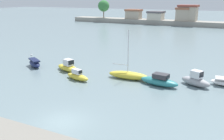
{
  "coord_description": "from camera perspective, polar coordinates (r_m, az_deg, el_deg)",
  "views": [
    {
      "loc": [
        12.77,
        -16.05,
        10.4
      ],
      "look_at": [
        -2.23,
        13.88,
        0.8
      ],
      "focal_mm": 41.01,
      "sensor_mm": 36.0,
      "label": 1
    }
  ],
  "objects": [
    {
      "name": "ground_plane",
      "position": [
        23.0,
        -10.79,
        -11.19
      ],
      "size": [
        400.0,
        400.0,
        0.0
      ],
      "primitive_type": "plane",
      "color": "slate"
    },
    {
      "name": "mooring_buoy_3",
      "position": [
        49.13,
        -17.51,
        3.21
      ],
      "size": [
        0.29,
        0.29,
        0.29
      ],
      "primitive_type": "sphere",
      "color": "white",
      "rests_on": "ground"
    },
    {
      "name": "moored_boat_1",
      "position": [
        37.66,
        -9.77,
        0.66
      ],
      "size": [
        4.7,
        2.94,
        1.76
      ],
      "rotation": [
        0.0,
        0.0,
        -0.33
      ],
      "color": "yellow",
      "rests_on": "ground"
    },
    {
      "name": "moored_boat_3",
      "position": [
        33.59,
        3.66,
        -1.14
      ],
      "size": [
        5.53,
        1.87,
        6.4
      ],
      "rotation": [
        0.0,
        0.0,
        0.05
      ],
      "color": "yellow",
      "rests_on": "ground"
    },
    {
      "name": "moored_boat_2",
      "position": [
        33.5,
        -7.7,
        -1.34
      ],
      "size": [
        3.97,
        2.12,
        1.4
      ],
      "rotation": [
        0.0,
        0.0,
        -0.27
      ],
      "color": "yellow",
      "rests_on": "ground"
    },
    {
      "name": "moored_boat_0",
      "position": [
        41.09,
        -16.89,
        1.45
      ],
      "size": [
        3.85,
        3.0,
        1.18
      ],
      "rotation": [
        0.0,
        0.0,
        -0.55
      ],
      "color": "navy",
      "rests_on": "ground"
    },
    {
      "name": "distant_shoreline",
      "position": [
        100.01,
        18.32,
        10.79
      ],
      "size": [
        106.81,
        7.43,
        9.09
      ],
      "color": "gray",
      "rests_on": "ground"
    },
    {
      "name": "moored_boat_4",
      "position": [
        31.55,
        10.5,
        -2.39
      ],
      "size": [
        5.0,
        2.21,
        1.52
      ],
      "rotation": [
        0.0,
        0.0,
        -0.13
      ],
      "color": "teal",
      "rests_on": "ground"
    },
    {
      "name": "moored_boat_5",
      "position": [
        32.51,
        18.17,
        -2.22
      ],
      "size": [
        4.05,
        2.8,
        1.92
      ],
      "rotation": [
        0.0,
        0.0,
        -0.41
      ],
      "color": "#9E9EA3",
      "rests_on": "ground"
    }
  ]
}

